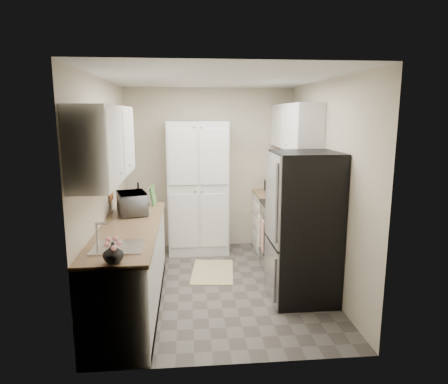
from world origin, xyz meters
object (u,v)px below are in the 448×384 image
object	(u,v)px
pantry_cabinet	(198,188)
microwave	(133,203)
toaster_oven	(277,186)
wine_bottle	(138,195)
refrigerator	(304,227)
electric_range	(288,237)

from	to	relation	value
pantry_cabinet	microwave	xyz separation A→B (m)	(-0.82, -1.20, 0.05)
toaster_oven	microwave	bearing A→B (deg)	-163.45
toaster_oven	wine_bottle	bearing A→B (deg)	-174.20
refrigerator	wine_bottle	bearing A→B (deg)	153.29
microwave	toaster_oven	bearing A→B (deg)	-77.96
electric_range	microwave	bearing A→B (deg)	-172.09
pantry_cabinet	electric_range	xyz separation A→B (m)	(1.17, -0.93, -0.52)
electric_range	microwave	xyz separation A→B (m)	(-1.99, -0.28, 0.57)
refrigerator	toaster_oven	bearing A→B (deg)	87.89
microwave	wine_bottle	world-z (taller)	wine_bottle
wine_bottle	toaster_oven	bearing A→B (deg)	17.60
electric_range	toaster_oven	size ratio (longest dim) A/B	3.13
pantry_cabinet	refrigerator	bearing A→B (deg)	-56.54
pantry_cabinet	wine_bottle	world-z (taller)	pantry_cabinet
pantry_cabinet	microwave	distance (m)	1.46
pantry_cabinet	wine_bottle	bearing A→B (deg)	-137.04
microwave	wine_bottle	xyz separation A→B (m)	(0.02, 0.45, 0.01)
pantry_cabinet	toaster_oven	size ratio (longest dim) A/B	5.54
electric_range	refrigerator	distance (m)	0.88
refrigerator	toaster_oven	world-z (taller)	refrigerator
microwave	wine_bottle	bearing A→B (deg)	-18.51
electric_range	refrigerator	xyz separation A→B (m)	(-0.03, -0.80, 0.37)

